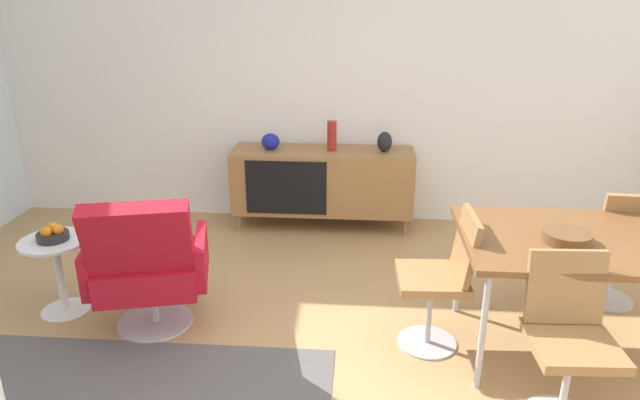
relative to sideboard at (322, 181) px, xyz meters
The scene contains 14 objects.
ground_plane 2.35m from the sideboard, 84.93° to the right, with size 8.32×8.32×0.00m, color tan.
wall_back 1.03m from the sideboard, 55.99° to the left, with size 6.80×0.12×2.80m, color white.
sideboard is the anchor object (origin of this frame).
vase_cobalt 0.58m from the sideboard, behind, with size 0.16×0.16×0.14m.
vase_sculptural_dark 0.65m from the sideboard, ahead, with size 0.13×0.13×0.17m.
vase_ceramic_small 0.42m from the sideboard, ahead, with size 0.08×0.08×0.26m.
dining_table 2.49m from the sideboard, 45.82° to the right, with size 1.60×0.90×0.74m.
wooden_bowl_on_table 2.39m from the sideboard, 51.15° to the right, with size 0.26×0.26×0.06m, color brown.
dining_chair_front_left 2.71m from the sideboard, 59.54° to the right, with size 0.42×0.44×0.86m.
dining_chair_back_right 2.40m from the sideboard, 30.44° to the right, with size 0.43×0.45×0.86m.
dining_chair_near_window 1.96m from the sideboard, 64.73° to the right, with size 0.44×0.42×0.86m.
lounge_chair_red 1.99m from the sideboard, 118.60° to the right, with size 0.82×0.78×0.95m.
side_table_round 2.27m from the sideboard, 136.06° to the right, with size 0.44×0.44×0.52m.
fruit_bowl 2.27m from the sideboard, 136.05° to the right, with size 0.20×0.20×0.11m.
Camera 1 is at (0.14, -2.45, 2.04)m, focal length 31.54 mm.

